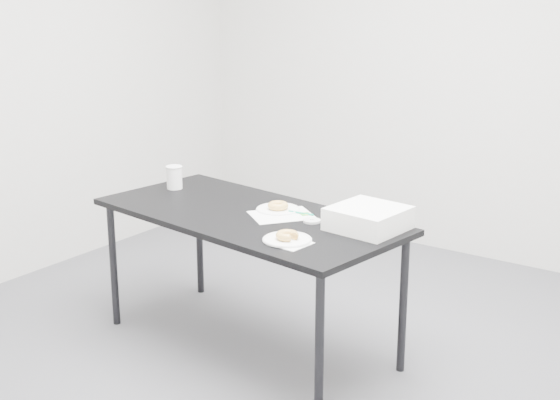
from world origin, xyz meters
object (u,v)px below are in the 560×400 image
Objects in this scene: scorecard at (282,215)px; coffee_cup at (174,177)px; plate_near at (287,240)px; plate_far at (278,209)px; pen at (301,213)px; donut_near at (287,235)px; donut_far at (278,206)px; bakery_box at (368,218)px; table at (248,224)px.

scorecard is 2.30× the size of coffee_cup.
plate_near is at bearing -20.26° from coffee_cup.
plate_far is 0.74m from coffee_cup.
donut_near is (0.18, -0.39, 0.02)m from pen.
scorecard is 0.10m from plate_far.
plate_near is at bearing -14.78° from scorecard.
plate_far is 1.72× the size of coffee_cup.
bakery_box is (0.54, -0.01, 0.03)m from donut_far.
scorecard is 0.40m from plate_near.
scorecard is 2.85× the size of donut_far.
scorecard is 0.10m from donut_far.
bakery_box is at bearing 59.53° from plate_near.
plate_near is at bearing -71.25° from pen.
donut_far is (-0.00, 0.00, 0.02)m from plate_far.
bakery_box is at bearing -8.52° from pen.
bakery_box is (0.47, 0.06, 0.05)m from scorecard.
donut_far reaches higher than plate_far.
plate_near is 2.13× the size of donut_near.
scorecard is at bearing 128.60° from donut_near.
coffee_cup reaches higher than donut_far.
pen is 0.43m from donut_near.
donut_near reaches higher than pen.
table is 0.67m from coffee_cup.
coffee_cup reaches higher than donut_near.
donut_near reaches higher than donut_far.
donut_far is at bearing 130.19° from plate_near.
table is 12.90× the size of coffee_cup.
scorecard is 1.34× the size of plate_near.
plate_far is at bearing 130.19° from donut_near.
donut_far is 0.54m from bakery_box.
table is 16.05× the size of donut_near.
donut_near is (0.41, -0.24, 0.08)m from table.
donut_near is at bearing 0.00° from plate_near.
pen is at bearing 38.98° from table.
coffee_cup reaches higher than pen.
plate_far is 0.70× the size of bakery_box.
plate_far is (-0.32, 0.38, -0.02)m from donut_near.
table is 0.19m from scorecard.
scorecard is at bearing 128.60° from plate_near.
table is at bearing -119.91° from scorecard.
bakery_box reaches higher than plate_far.
bakery_box is at bearing -1.16° from donut_far.
bakery_box reaches higher than scorecard.
donut_near is at bearing -22.89° from table.
donut_far reaches higher than table.
table is 0.49m from donut_near.
donut_far is (-0.32, 0.38, 0.02)m from plate_near.
donut_near is at bearing -71.25° from pen.
plate_far is at bearing 0.00° from donut_far.
table is at bearing -123.49° from donut_far.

